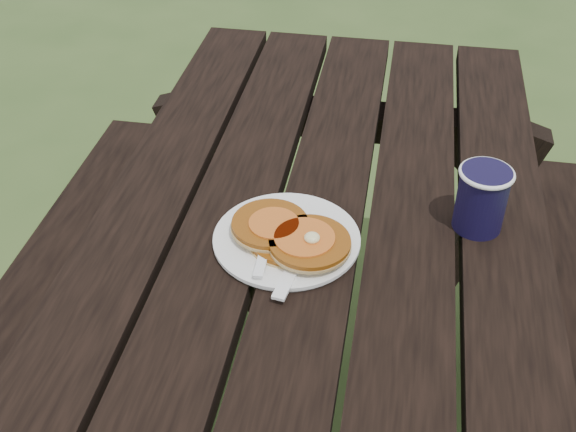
# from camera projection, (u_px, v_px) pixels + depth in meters

# --- Properties ---
(plate) EXTENTS (0.29, 0.29, 0.01)m
(plate) POSITION_uv_depth(u_px,v_px,m) (287.00, 240.00, 1.15)
(plate) COLOR white
(plate) RESTS_ON picnic_table
(pancake_stack) EXTENTS (0.19, 0.16, 0.04)m
(pancake_stack) POSITION_uv_depth(u_px,v_px,m) (291.00, 236.00, 1.13)
(pancake_stack) COLOR #8B480F
(pancake_stack) RESTS_ON plate
(knife) EXTENTS (0.05, 0.18, 0.00)m
(knife) POSITION_uv_depth(u_px,v_px,m) (297.00, 260.00, 1.10)
(knife) COLOR white
(knife) RESTS_ON plate
(fork) EXTENTS (0.04, 0.16, 0.01)m
(fork) POSITION_uv_depth(u_px,v_px,m) (264.00, 253.00, 1.11)
(fork) COLOR white
(fork) RESTS_ON plate
(coffee_cup) EXTENTS (0.09, 0.09, 0.11)m
(coffee_cup) POSITION_uv_depth(u_px,v_px,m) (482.00, 196.00, 1.15)
(coffee_cup) COLOR black
(coffee_cup) RESTS_ON picnic_table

